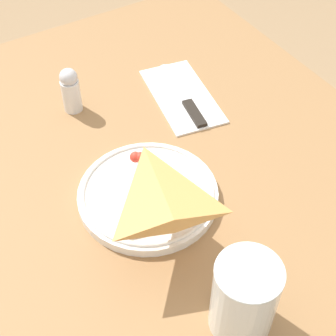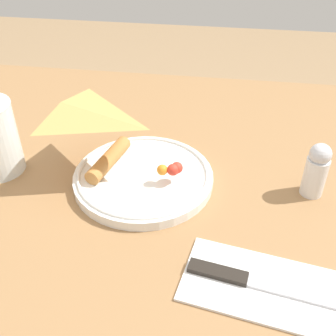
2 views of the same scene
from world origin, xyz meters
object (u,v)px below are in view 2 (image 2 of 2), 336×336
object	(u,v)px
butter_knife	(259,283)
plate_pizza	(144,175)
napkin_folded	(267,288)
salt_shaker	(316,170)
dining_table	(152,239)

from	to	relation	value
butter_knife	plate_pizza	bearing A→B (deg)	144.60
butter_knife	napkin_folded	bearing A→B (deg)	0.00
salt_shaker	butter_knife	bearing A→B (deg)	-114.06
plate_pizza	salt_shaker	size ratio (longest dim) A/B	2.48
dining_table	napkin_folded	world-z (taller)	napkin_folded
dining_table	plate_pizza	distance (m)	0.12
dining_table	napkin_folded	xyz separation A→B (m)	(0.17, -0.16, 0.11)
dining_table	plate_pizza	bearing A→B (deg)	121.30
napkin_folded	salt_shaker	world-z (taller)	salt_shaker
salt_shaker	dining_table	bearing A→B (deg)	-172.02
salt_shaker	napkin_folded	bearing A→B (deg)	-111.30
napkin_folded	salt_shaker	distance (m)	0.21
plate_pizza	dining_table	bearing A→B (deg)	-58.70
butter_knife	dining_table	bearing A→B (deg)	146.13
dining_table	butter_knife	world-z (taller)	butter_knife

